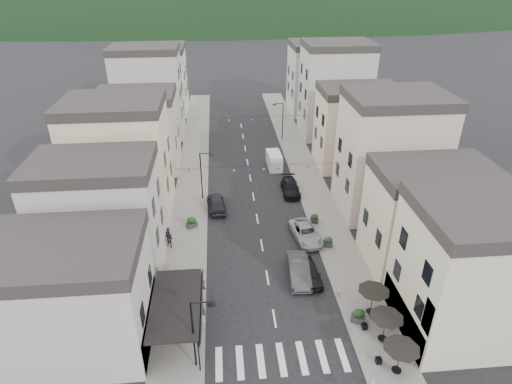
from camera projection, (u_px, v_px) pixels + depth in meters
ground at (286, 383)px, 29.06m from camera, size 700.00×700.00×0.00m
sidewalk_left at (193, 177)px, 56.38m from camera, size 4.00×76.00×0.12m
sidewalk_right at (305, 172)px, 57.55m from camera, size 4.00×76.00×0.12m
hill_backdrop at (220, 0)px, 290.95m from camera, size 640.00×360.00×70.00m
boutique_building at (61, 302)px, 30.28m from camera, size 12.00×8.00×8.00m
bistro_building at (476, 275)px, 31.28m from camera, size 10.00×8.00×10.00m
boutique_awning at (179, 304)px, 31.35m from camera, size 3.77×7.50×3.28m
buildings_row_left at (140, 120)px, 57.93m from camera, size 10.20×54.16×14.00m
buildings_row_right at (351, 115)px, 59.10m from camera, size 10.20×54.16×14.50m
cafe_terrace at (386, 320)px, 30.97m from camera, size 2.50×8.10×2.53m
streetlamp_left_near at (197, 328)px, 28.57m from camera, size 1.70×0.56×6.00m
streetlamp_left_far at (203, 171)px, 49.52m from camera, size 1.70×0.56×6.00m
streetlamp_right_far at (281, 117)px, 66.14m from camera, size 1.70×0.56×6.00m
bollards at (275, 319)px, 33.66m from camera, size 11.66×10.26×0.60m
bunting_near at (256, 169)px, 45.54m from camera, size 19.00×0.28×0.62m
bunting_far at (246, 119)px, 59.51m from camera, size 19.00×0.28×0.62m
parked_car_a at (310, 273)px, 38.14m from camera, size 1.98×4.37×1.45m
parked_car_b at (299, 270)px, 38.30m from camera, size 2.03×5.17×1.67m
parked_car_c at (306, 233)px, 43.65m from camera, size 3.12×5.54×1.46m
parked_car_d at (290, 187)px, 52.30m from camera, size 2.12×5.04×1.45m
parked_car_e at (216, 203)px, 48.79m from camera, size 2.39×4.92×1.62m
delivery_van at (274, 160)px, 58.67m from camera, size 1.85×4.46×2.12m
pedestrian_a at (202, 285)px, 36.18m from camera, size 0.77×0.60×1.88m
pedestrian_b at (169, 239)px, 42.08m from camera, size 1.15×1.08×1.87m
planter_la at (199, 310)px, 34.30m from camera, size 0.98×0.67×1.00m
planter_lb at (192, 222)px, 45.41m from camera, size 1.25×1.00×1.23m
planter_ra at (358, 316)px, 33.55m from camera, size 1.26×1.01×1.25m
planter_rb at (328, 242)px, 42.40m from camera, size 1.10×0.83×1.09m
planter_rc at (314, 218)px, 46.25m from camera, size 1.06×0.80×1.05m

